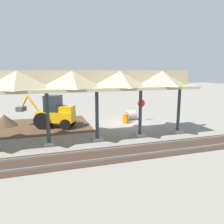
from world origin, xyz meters
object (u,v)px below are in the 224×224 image
Objects in this scene: stop_sign at (141,106)px; concrete_pipe at (131,115)px; backhoe at (54,113)px; traffic_barrel at (126,119)px.

stop_sign is 1.55m from concrete_pipe.
backhoe is 5.61× the size of traffic_barrel.
concrete_pipe is at bearing -50.90° from stop_sign.
backhoe reaches higher than stop_sign.
concrete_pipe is (-7.49, -0.80, -0.78)m from backhoe.
traffic_barrel is at bearing 176.18° from backhoe.
backhoe is 4.86× the size of concrete_pipe.
concrete_pipe is (0.72, -0.88, -1.06)m from stop_sign.
traffic_barrel is (-6.45, 0.43, -0.82)m from backhoe.
backhoe is at bearing -0.59° from stop_sign.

